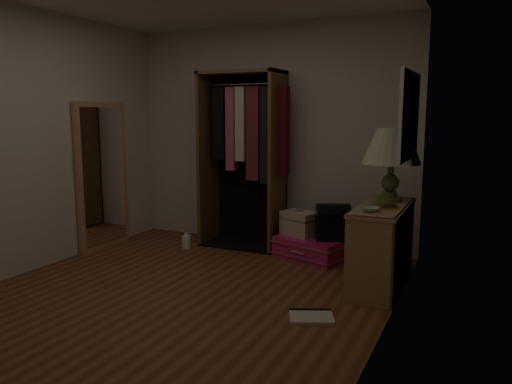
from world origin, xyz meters
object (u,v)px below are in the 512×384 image
(floor_mirror, at_px, (103,176))
(console_bookshelf, at_px, (382,244))
(train_case, at_px, (300,223))
(pink_suitcase, at_px, (312,247))
(open_wardrobe, at_px, (247,145))
(black_bag, at_px, (333,221))
(table_lamp, at_px, (392,148))
(white_jug, at_px, (186,242))

(floor_mirror, bearing_deg, console_bookshelf, 0.70)
(floor_mirror, xyz_separation_m, train_case, (2.22, 0.65, -0.49))
(pink_suitcase, bearing_deg, train_case, -179.78)
(open_wardrobe, distance_m, train_case, 1.11)
(floor_mirror, xyz_separation_m, black_bag, (2.60, 0.61, -0.42))
(train_case, xyz_separation_m, table_lamp, (1.03, -0.35, 0.89))
(floor_mirror, distance_m, black_bag, 2.71)
(open_wardrobe, distance_m, floor_mirror, 1.73)
(floor_mirror, distance_m, table_lamp, 3.28)
(floor_mirror, distance_m, train_case, 2.36)
(console_bookshelf, xyz_separation_m, table_lamp, (0.00, 0.26, 0.86))
(train_case, distance_m, white_jug, 1.36)
(table_lamp, bearing_deg, floor_mirror, -174.77)
(floor_mirror, xyz_separation_m, table_lamp, (3.24, 0.30, 0.40))
(floor_mirror, bearing_deg, open_wardrobe, 27.07)
(pink_suitcase, bearing_deg, black_bag, 18.28)
(table_lamp, bearing_deg, open_wardrobe, 164.76)
(open_wardrobe, distance_m, table_lamp, 1.80)
(train_case, xyz_separation_m, black_bag, (0.39, -0.04, 0.07))
(console_bookshelf, height_order, table_lamp, table_lamp)
(black_bag, xyz_separation_m, white_jug, (-1.69, -0.27, -0.35))
(floor_mirror, bearing_deg, table_lamp, 5.23)
(open_wardrobe, distance_m, pink_suitcase, 1.41)
(train_case, relative_size, table_lamp, 0.67)
(open_wardrobe, xyz_separation_m, train_case, (0.71, -0.12, -0.84))
(open_wardrobe, height_order, train_case, open_wardrobe)
(open_wardrobe, xyz_separation_m, pink_suitcase, (0.87, -0.17, -1.09))
(pink_suitcase, relative_size, black_bag, 2.04)
(open_wardrobe, distance_m, white_jug, 1.34)
(black_bag, height_order, white_jug, black_bag)
(floor_mirror, bearing_deg, train_case, 16.27)
(floor_mirror, height_order, table_lamp, floor_mirror)
(open_wardrobe, bearing_deg, white_jug, -143.97)
(table_lamp, height_order, white_jug, table_lamp)
(train_case, bearing_deg, floor_mirror, -142.14)
(open_wardrobe, relative_size, floor_mirror, 1.21)
(open_wardrobe, xyz_separation_m, black_bag, (1.10, -0.16, -0.77))
(pink_suitcase, distance_m, black_bag, 0.39)
(pink_suitcase, xyz_separation_m, white_jug, (-1.47, -0.26, -0.04))
(pink_suitcase, bearing_deg, console_bookshelf, -17.17)
(train_case, bearing_deg, pink_suitcase, 5.80)
(black_bag, bearing_deg, open_wardrobe, 147.30)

